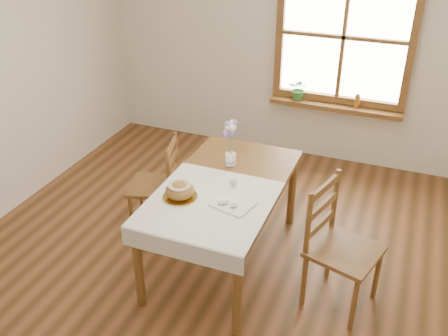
# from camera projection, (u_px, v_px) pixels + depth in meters

# --- Properties ---
(ground) EXTENTS (5.00, 5.00, 0.00)m
(ground) POSITION_uv_depth(u_px,v_px,m) (211.00, 280.00, 4.10)
(ground) COLOR brown
(ground) RESTS_ON ground
(room_walls) EXTENTS (4.60, 5.10, 2.65)m
(room_walls) POSITION_uv_depth(u_px,v_px,m) (207.00, 82.00, 3.27)
(room_walls) COLOR beige
(room_walls) RESTS_ON ground
(window) EXTENTS (1.46, 0.08, 1.46)m
(window) POSITION_uv_depth(u_px,v_px,m) (344.00, 37.00, 5.23)
(window) COLOR brown
(window) RESTS_ON ground
(window_sill) EXTENTS (1.46, 0.20, 0.05)m
(window_sill) POSITION_uv_depth(u_px,v_px,m) (335.00, 107.00, 5.55)
(window_sill) COLOR brown
(window_sill) RESTS_ON ground
(dining_table) EXTENTS (0.90, 1.60, 0.75)m
(dining_table) POSITION_uv_depth(u_px,v_px,m) (224.00, 193.00, 4.02)
(dining_table) COLOR brown
(dining_table) RESTS_ON ground
(table_linen) EXTENTS (0.91, 0.99, 0.01)m
(table_linen) POSITION_uv_depth(u_px,v_px,m) (209.00, 203.00, 3.73)
(table_linen) COLOR white
(table_linen) RESTS_ON dining_table
(chair_left) EXTENTS (0.54, 0.52, 0.90)m
(chair_left) POSITION_uv_depth(u_px,v_px,m) (153.00, 184.00, 4.56)
(chair_left) COLOR brown
(chair_left) RESTS_ON ground
(chair_right) EXTENTS (0.61, 0.59, 1.01)m
(chair_right) POSITION_uv_depth(u_px,v_px,m) (345.00, 249.00, 3.65)
(chair_right) COLOR brown
(chair_right) RESTS_ON ground
(bread_plate) EXTENTS (0.30, 0.30, 0.01)m
(bread_plate) POSITION_uv_depth(u_px,v_px,m) (180.00, 197.00, 3.79)
(bread_plate) COLOR white
(bread_plate) RESTS_ON table_linen
(bread_loaf) EXTENTS (0.22, 0.22, 0.12)m
(bread_loaf) POSITION_uv_depth(u_px,v_px,m) (180.00, 189.00, 3.75)
(bread_loaf) COLOR olive
(bread_loaf) RESTS_ON bread_plate
(egg_napkin) EXTENTS (0.35, 0.31, 0.01)m
(egg_napkin) POSITION_uv_depth(u_px,v_px,m) (233.00, 204.00, 3.71)
(egg_napkin) COLOR white
(egg_napkin) RESTS_ON table_linen
(eggs) EXTENTS (0.27, 0.25, 0.05)m
(eggs) POSITION_uv_depth(u_px,v_px,m) (233.00, 200.00, 3.69)
(eggs) COLOR white
(eggs) RESTS_ON egg_napkin
(salt_shaker) EXTENTS (0.05, 0.05, 0.08)m
(salt_shaker) POSITION_uv_depth(u_px,v_px,m) (232.00, 181.00, 3.93)
(salt_shaker) COLOR white
(salt_shaker) RESTS_ON table_linen
(pepper_shaker) EXTENTS (0.07, 0.07, 0.10)m
(pepper_shaker) POSITION_uv_depth(u_px,v_px,m) (233.00, 182.00, 3.90)
(pepper_shaker) COLOR white
(pepper_shaker) RESTS_ON table_linen
(flower_vase) EXTENTS (0.10, 0.10, 0.10)m
(flower_vase) POSITION_uv_depth(u_px,v_px,m) (231.00, 160.00, 4.23)
(flower_vase) COLOR white
(flower_vase) RESTS_ON dining_table
(lavender_bouquet) EXTENTS (0.16, 0.16, 0.31)m
(lavender_bouquet) POSITION_uv_depth(u_px,v_px,m) (231.00, 138.00, 4.13)
(lavender_bouquet) COLOR #7460AB
(lavender_bouquet) RESTS_ON flower_vase
(potted_plant) EXTENTS (0.23, 0.26, 0.20)m
(potted_plant) POSITION_uv_depth(u_px,v_px,m) (299.00, 91.00, 5.63)
(potted_plant) COLOR #39772F
(potted_plant) RESTS_ON window_sill
(amber_bottle) EXTENTS (0.07, 0.07, 0.16)m
(amber_bottle) POSITION_uv_depth(u_px,v_px,m) (357.00, 101.00, 5.42)
(amber_bottle) COLOR #A05F1D
(amber_bottle) RESTS_ON window_sill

